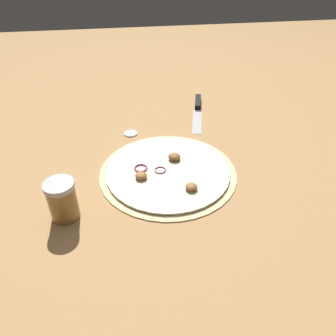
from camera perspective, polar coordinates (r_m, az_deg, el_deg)
The scene contains 5 objects.
ground_plane at distance 0.87m, azimuth 0.00°, elevation -0.84°, with size 3.00×3.00×0.00m, color tan.
pizza at distance 0.86m, azimuth -0.02°, elevation -0.59°, with size 0.36×0.36×0.03m.
knife at distance 1.19m, azimuth 5.21°, elevation 10.62°, with size 0.26×0.09×0.02m.
spice_jar at distance 0.75m, azimuth -17.92°, elevation -5.35°, with size 0.07×0.07×0.10m.
loose_cap at distance 1.04m, azimuth -6.53°, elevation 6.11°, with size 0.04×0.04×0.01m.
Camera 1 is at (-0.68, 0.10, 0.53)m, focal length 35.00 mm.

